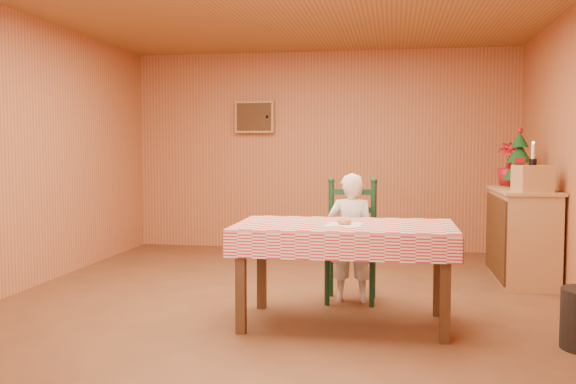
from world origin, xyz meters
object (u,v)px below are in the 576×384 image
Objects in this scene: crate at (532,178)px; christmas_tree at (519,161)px; seated_child at (351,238)px; shelf_unit at (521,235)px; dining_table at (345,235)px; ladder_chair at (351,243)px.

christmas_tree is (-0.00, 0.65, 0.16)m from crate.
seated_child is at bearing -139.42° from christmas_tree.
shelf_unit is 0.71m from crate.
christmas_tree reaches higher than dining_table.
christmas_tree is (1.65, 2.14, 0.52)m from dining_table.
christmas_tree is (1.65, 1.36, 0.71)m from ladder_chair.
seated_child reaches higher than ladder_chair.
dining_table is 2.52m from shelf_unit.
ladder_chair is 0.87× the size of shelf_unit.
crate reaches higher than seated_child.
dining_table is 2.67× the size of christmas_tree.
christmas_tree is at bearing 88.02° from shelf_unit.
crate is at bearing 42.15° from dining_table.
dining_table is 2.76m from christmas_tree.
dining_table is at bearing -130.93° from shelf_unit.
ladder_chair is 3.60× the size of crate.
dining_table is 1.47× the size of seated_child.
dining_table is 1.34× the size of shelf_unit.
christmas_tree is at bearing -139.42° from seated_child.
shelf_unit is at bearing -91.98° from christmas_tree.
christmas_tree is at bearing 39.42° from ladder_chair.
dining_table is at bearing 90.00° from seated_child.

